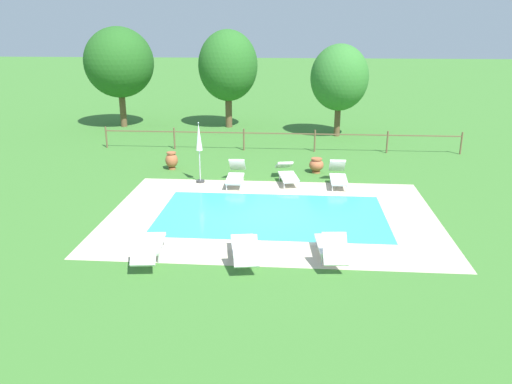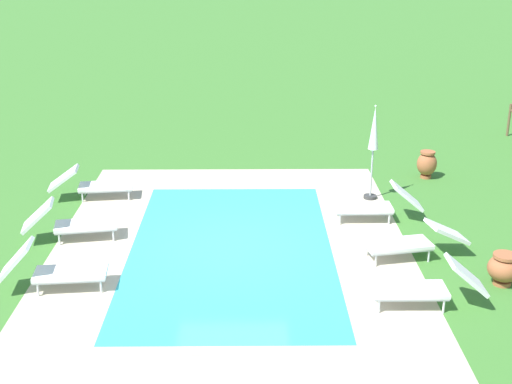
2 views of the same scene
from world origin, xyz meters
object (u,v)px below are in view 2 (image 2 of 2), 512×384
Objects in this scene: sun_lounger_south_mid at (55,270)px; patio_umbrella_closed_row_west at (374,138)px; sun_lounger_south_end at (94,184)px; terracotta_urn_near_fence at (427,164)px; sun_lounger_north_near_steps at (412,241)px; terracotta_urn_by_tree at (504,268)px; sun_lounger_north_mid at (376,205)px; sun_lounger_north_end at (72,223)px; sun_lounger_north_far at (426,286)px.

patio_umbrella_closed_row_west reaches higher than sun_lounger_south_mid.
sun_lounger_south_end is 2.79× the size of terracotta_urn_near_fence.
sun_lounger_north_near_steps is 3.50× the size of terracotta_urn_by_tree.
sun_lounger_north_end is at bearing -81.43° from sun_lounger_north_mid.
sun_lounger_north_far is at bearing 84.18° from sun_lounger_south_mid.
sun_lounger_north_end reaches higher than terracotta_urn_by_tree.
sun_lounger_north_far is at bearing -6.01° from sun_lounger_north_near_steps.
terracotta_urn_by_tree is (6.02, -0.04, -0.06)m from terracotta_urn_near_fence.
sun_lounger_north_end is 9.31m from terracotta_urn_near_fence.
sun_lounger_north_near_steps is 3.55m from patio_umbrella_closed_row_west.
sun_lounger_south_end is (-3.40, -7.05, 0.02)m from sun_lounger_north_near_steps.
terracotta_urn_near_fence is (-1.46, 8.51, 0.03)m from sun_lounger_south_end.
terracotta_urn_near_fence is 6.02m from terracotta_urn_by_tree.
sun_lounger_north_mid is at bearing -32.58° from terracotta_urn_near_fence.
sun_lounger_north_near_steps reaches higher than terracotta_urn_by_tree.
sun_lounger_north_end reaches higher than sun_lounger_north_far.
sun_lounger_north_far is at bearing 2.87° from sun_lounger_north_mid.
patio_umbrella_closed_row_west is at bearing 89.43° from sun_lounger_south_end.
terracotta_urn_by_tree is (2.12, 8.40, -0.05)m from sun_lounger_north_end.
terracotta_urn_near_fence is (-2.92, 1.86, 0.02)m from sun_lounger_north_mid.
sun_lounger_south_mid is at bearing -54.72° from patio_umbrella_closed_row_west.
terracotta_urn_near_fence is at bearing 166.18° from sun_lounger_north_far.
sun_lounger_north_end is 8.67m from terracotta_urn_by_tree.
terracotta_urn_near_fence is 1.21× the size of terracotta_urn_by_tree.
sun_lounger_south_mid is at bearing -79.47° from sun_lounger_north_near_steps.
sun_lounger_north_mid is 3.60m from terracotta_urn_by_tree.
sun_lounger_south_mid is at bearing -89.34° from terracotta_urn_by_tree.
terracotta_urn_near_fence is at bearing 147.42° from sun_lounger_north_mid.
sun_lounger_north_mid is 0.96× the size of sun_lounger_south_end.
sun_lounger_north_end reaches higher than sun_lounger_south_end.
sun_lounger_north_end is 0.86× the size of patio_umbrella_closed_row_west.
patio_umbrella_closed_row_west is at bearing 174.96° from sun_lounger_north_mid.
sun_lounger_north_mid is at bearing -5.04° from patio_umbrella_closed_row_west.
sun_lounger_north_far is (1.92, -0.20, 0.03)m from sun_lounger_north_near_steps.
sun_lounger_south_mid is 8.03m from patio_umbrella_closed_row_west.
sun_lounger_north_end is 3.31× the size of terracotta_urn_by_tree.
sun_lounger_south_end is 6.87m from patio_umbrella_closed_row_west.
sun_lounger_south_end reaches higher than terracotta_urn_near_fence.
sun_lounger_north_far is 0.97× the size of sun_lounger_north_end.
sun_lounger_north_end is at bearing 1.60° from sun_lounger_south_end.
sun_lounger_north_near_steps is 5.08m from terracotta_urn_near_fence.
sun_lounger_north_far is 2.66× the size of terracotta_urn_near_fence.
sun_lounger_north_far is 3.20× the size of terracotta_urn_by_tree.
sun_lounger_north_end is 2.45m from sun_lounger_south_end.
sun_lounger_north_far is at bearing -13.82° from terracotta_urn_near_fence.
sun_lounger_south_mid is 10.25m from terracotta_urn_near_fence.
sun_lounger_north_end is at bearing -113.02° from sun_lounger_north_far.
terracotta_urn_near_fence is (-4.86, 1.47, 0.04)m from sun_lounger_north_near_steps.
terracotta_urn_near_fence is (-6.79, 1.67, 0.02)m from sun_lounger_north_far.
sun_lounger_south_end is at bearing -118.31° from terracotta_urn_by_tree.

